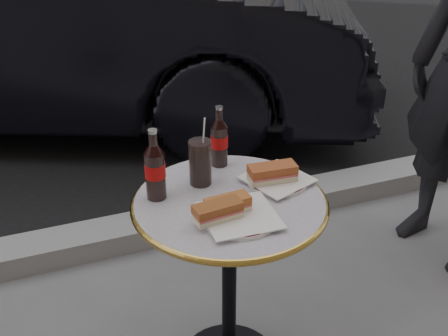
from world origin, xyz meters
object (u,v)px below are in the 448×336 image
object	(u,v)px
plate_right	(277,181)
bistro_table	(229,290)
plate_left	(240,217)
parked_car	(27,13)
cola_bottle_left	(155,164)
cola_glass	(200,162)
cola_bottle_right	(219,136)

from	to	relation	value
plate_right	bistro_table	bearing A→B (deg)	-166.33
plate_left	parked_car	size ratio (longest dim) A/B	0.05
plate_left	plate_right	world-z (taller)	plate_left
parked_car	bistro_table	bearing A→B (deg)	-147.65
cola_bottle_left	parked_car	bearing A→B (deg)	94.89
plate_right	cola_glass	bearing A→B (deg)	160.43
bistro_table	cola_bottle_right	size ratio (longest dim) A/B	3.34
cola_bottle_left	cola_glass	size ratio (longest dim) A/B	1.52
plate_left	cola_bottle_right	xyz separation A→B (m)	(0.06, 0.34, 0.10)
cola_bottle_left	plate_left	bearing A→B (deg)	-46.55
bistro_table	plate_right	distance (m)	0.42
cola_bottle_left	cola_bottle_right	size ratio (longest dim) A/B	1.07
cola_bottle_left	cola_glass	xyz separation A→B (m)	(0.16, 0.03, -0.04)
plate_left	parked_car	xyz separation A→B (m)	(-0.42, 2.79, 0.02)
plate_left	plate_right	bearing A→B (deg)	38.40
cola_glass	plate_left	bearing A→B (deg)	-80.77
plate_right	parked_car	size ratio (longest dim) A/B	0.04
bistro_table	parked_car	size ratio (longest dim) A/B	0.16
cola_bottle_left	parked_car	world-z (taller)	parked_car
plate_right	plate_left	bearing A→B (deg)	-141.60
cola_bottle_right	bistro_table	bearing A→B (deg)	-102.51
plate_right	cola_glass	xyz separation A→B (m)	(-0.24, 0.08, 0.07)
plate_right	cola_bottle_right	size ratio (longest dim) A/B	0.92
bistro_table	plate_right	size ratio (longest dim) A/B	3.63
plate_left	cola_bottle_right	bearing A→B (deg)	79.51
cola_glass	parked_car	world-z (taller)	parked_car
plate_left	cola_glass	bearing A→B (deg)	99.23
bistro_table	plate_left	bearing A→B (deg)	-96.28
cola_bottle_right	parked_car	size ratio (longest dim) A/B	0.05
cola_glass	plate_right	bearing A→B (deg)	-19.57
plate_right	cola_bottle_right	bearing A→B (deg)	126.36
plate_left	parked_car	bearing A→B (deg)	98.52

